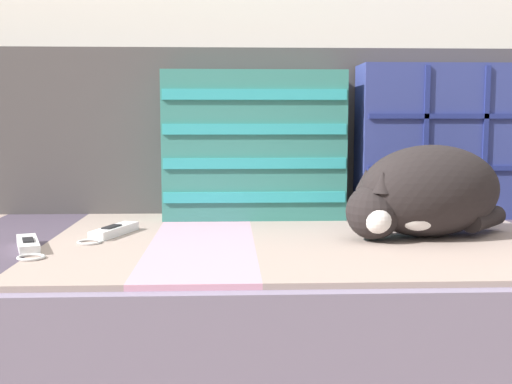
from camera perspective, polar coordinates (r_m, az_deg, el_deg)
name	(u,v)px	position (r m, az deg, el deg)	size (l,w,h in m)	color
couch	(300,328)	(1.44, 3.92, -11.93)	(1.99, 0.90, 0.41)	brown
sofa_backrest	(285,131)	(1.74, 2.64, 5.45)	(1.95, 0.14, 0.43)	#474242
throw_pillow_quilted	(446,141)	(1.68, 16.55, 4.34)	(0.44, 0.14, 0.38)	navy
throw_pillow_striped	(254,145)	(1.59, -0.20, 4.19)	(0.45, 0.14, 0.36)	#337A70
sleeping_cat	(424,194)	(1.38, 14.74, -0.18)	(0.37, 0.29, 0.19)	black
game_remote_near	(113,231)	(1.40, -12.63, -3.44)	(0.11, 0.20, 0.02)	white
game_remote_far	(28,245)	(1.29, -19.59, -4.49)	(0.10, 0.19, 0.02)	white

